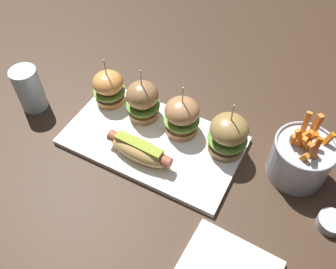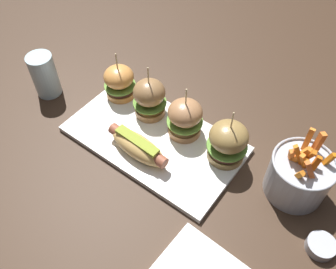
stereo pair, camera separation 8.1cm
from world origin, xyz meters
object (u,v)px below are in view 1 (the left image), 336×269
hot_dog (138,149)px  slider_far_right (228,134)px  fries_bucket (301,158)px  platter_main (153,141)px  slider_far_left (109,87)px  slider_center_left (143,100)px  sauce_ramekin (331,222)px  water_glass (29,89)px  slider_center_right (182,116)px

hot_dog → slider_far_right: size_ratio=1.13×
fries_bucket → hot_dog: bearing=-157.8°
platter_main → slider_far_left: 0.18m
fries_bucket → platter_main: bearing=-167.0°
slider_far_left → slider_center_left: (0.10, -0.00, 0.01)m
hot_dog → sauce_ramekin: bearing=5.4°
sauce_ramekin → water_glass: (-0.76, -0.02, 0.05)m
hot_dog → slider_center_right: (0.05, 0.12, 0.02)m
slider_far_left → sauce_ramekin: (0.59, -0.08, -0.05)m
fries_bucket → sauce_ramekin: size_ratio=2.64×
sauce_ramekin → hot_dog: bearing=-174.6°
fries_bucket → water_glass: 0.67m
platter_main → hot_dog: size_ratio=2.56×
hot_dog → fries_bucket: 0.36m
platter_main → water_glass: size_ratio=3.52×
slider_center_right → slider_far_right: (0.12, -0.00, 0.00)m
platter_main → water_glass: 0.34m
hot_dog → slider_center_left: slider_center_left is taller
slider_center_right → water_glass: (-0.39, -0.09, -0.00)m
platter_main → slider_center_right: size_ratio=2.99×
platter_main → hot_dog: (-0.00, -0.06, 0.03)m
slider_center_left → slider_center_right: (0.11, 0.00, -0.00)m
platter_main → slider_far_right: slider_far_right is taller
slider_far_left → water_glass: size_ratio=1.12×
slider_center_left → fries_bucket: (0.39, 0.02, -0.01)m
fries_bucket → slider_far_left: bearing=-178.6°
hot_dog → slider_center_left: (-0.06, 0.12, 0.03)m
platter_main → slider_far_right: bearing=18.4°
slider_center_right → water_glass: bearing=-166.2°
hot_dog → slider_center_left: bearing=115.1°
hot_dog → fries_bucket: size_ratio=1.09×
slider_center_left → platter_main: bearing=-45.0°
slider_far_left → slider_center_right: 0.21m
fries_bucket → slider_center_right: bearing=-176.5°
slider_far_right → platter_main: bearing=-161.6°
platter_main → hot_dog: hot_dog is taller
platter_main → water_glass: water_glass is taller
slider_far_right → sauce_ramekin: size_ratio=2.55×
hot_dog → sauce_ramekin: 0.43m
slider_far_left → slider_center_left: bearing=-2.7°
platter_main → slider_center_right: 0.09m
hot_dog → slider_far_left: slider_far_left is taller
slider_far_right → fries_bucket: size_ratio=0.96×
platter_main → sauce_ramekin: size_ratio=7.37×
hot_dog → sauce_ramekin: hot_dog is taller
slider_far_left → water_glass: bearing=-150.4°
hot_dog → slider_far_right: slider_far_right is taller
hot_dog → sauce_ramekin: size_ratio=2.88×
hot_dog → water_glass: 0.34m
hot_dog → sauce_ramekin: (0.43, 0.04, -0.03)m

